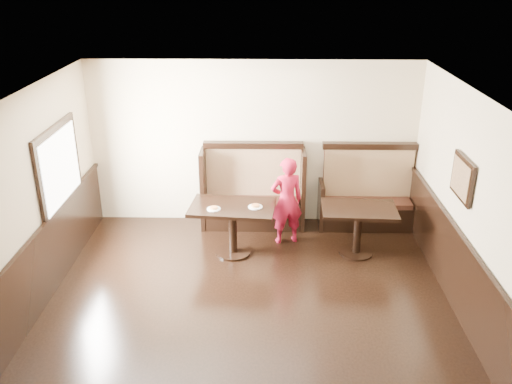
{
  "coord_description": "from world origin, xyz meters",
  "views": [
    {
      "loc": [
        0.23,
        -5.22,
        4.21
      ],
      "look_at": [
        0.07,
        2.35,
        1.0
      ],
      "focal_mm": 38.0,
      "sensor_mm": 36.0,
      "label": 1
    }
  ],
  "objects_px": {
    "table_main": "(233,217)",
    "child": "(287,201)",
    "booth_main": "(253,196)",
    "booth_neighbor": "(367,199)",
    "table_neighbor": "(358,220)"
  },
  "relations": [
    {
      "from": "booth_neighbor",
      "to": "table_main",
      "type": "height_order",
      "value": "booth_neighbor"
    },
    {
      "from": "booth_main",
      "to": "child",
      "type": "height_order",
      "value": "booth_main"
    },
    {
      "from": "booth_main",
      "to": "table_neighbor",
      "type": "bearing_deg",
      "value": -31.86
    },
    {
      "from": "booth_main",
      "to": "booth_neighbor",
      "type": "relative_size",
      "value": 1.06
    },
    {
      "from": "booth_main",
      "to": "table_neighbor",
      "type": "distance_m",
      "value": 1.93
    },
    {
      "from": "table_main",
      "to": "booth_main",
      "type": "bearing_deg",
      "value": 80.35
    },
    {
      "from": "booth_main",
      "to": "table_main",
      "type": "height_order",
      "value": "booth_main"
    },
    {
      "from": "booth_neighbor",
      "to": "table_main",
      "type": "relative_size",
      "value": 1.22
    },
    {
      "from": "booth_neighbor",
      "to": "child",
      "type": "bearing_deg",
      "value": -155.43
    },
    {
      "from": "table_main",
      "to": "table_neighbor",
      "type": "relative_size",
      "value": 1.17
    },
    {
      "from": "table_main",
      "to": "child",
      "type": "distance_m",
      "value": 0.94
    },
    {
      "from": "booth_neighbor",
      "to": "table_neighbor",
      "type": "distance_m",
      "value": 1.07
    },
    {
      "from": "booth_neighbor",
      "to": "table_main",
      "type": "bearing_deg",
      "value": -154.85
    },
    {
      "from": "booth_main",
      "to": "table_main",
      "type": "bearing_deg",
      "value": -105.26
    },
    {
      "from": "table_neighbor",
      "to": "child",
      "type": "bearing_deg",
      "value": 163.47
    }
  ]
}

